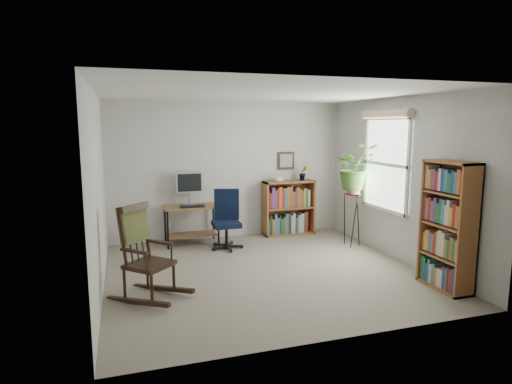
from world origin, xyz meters
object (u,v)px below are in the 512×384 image
object	(u,v)px
office_chair	(226,219)
rocking_chair	(149,252)
desk	(192,225)
low_bookshelf	(289,208)
tall_bookshelf	(448,226)

from	to	relation	value
office_chair	rocking_chair	world-z (taller)	rocking_chair
desk	low_bookshelf	bearing A→B (deg)	3.79
tall_bookshelf	office_chair	bearing A→B (deg)	131.04
office_chair	rocking_chair	distance (m)	2.16
desk	rocking_chair	world-z (taller)	rocking_chair
desk	tall_bookshelf	distance (m)	3.99
desk	low_bookshelf	size ratio (longest dim) A/B	0.92
desk	tall_bookshelf	xyz separation A→B (m)	(2.65, -2.94, 0.46)
rocking_chair	desk	bearing A→B (deg)	24.16
desk	rocking_chair	size ratio (longest dim) A/B	0.82
desk	office_chair	world-z (taller)	office_chair
rocking_chair	low_bookshelf	distance (m)	3.49
office_chair	low_bookshelf	distance (m)	1.44
desk	tall_bookshelf	bearing A→B (deg)	-47.94
rocking_chair	low_bookshelf	xyz separation A→B (m)	(2.64, 2.28, -0.06)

